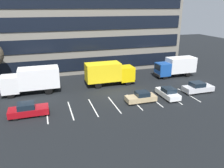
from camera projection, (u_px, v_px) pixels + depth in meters
The scene contains 10 objects.
ground_plane at pixel (118, 96), 31.92m from camera, with size 120.00×120.00×0.00m, color black.
office_building at pixel (89, 13), 44.57m from camera, with size 34.95×12.08×21.60m.
lot_markings at pixel (124, 103), 29.44m from camera, with size 19.74×5.40×0.01m.
box_truck_white at pixel (32, 79), 32.18m from camera, with size 8.06×2.67×3.74m.
box_truck_yellow_all at pixel (109, 73), 35.67m from camera, with size 7.88×2.61×3.65m.
box_truck_blue at pixel (176, 66), 40.18m from camera, with size 7.35×2.43×3.41m.
sedan_silver at pixel (198, 88), 32.94m from camera, with size 4.42×1.85×1.58m.
sedan_maroon at pixel (28, 110), 25.85m from camera, with size 4.44×1.86×1.59m.
sedan_tan at pixel (141, 97), 29.60m from camera, with size 4.01×1.68×1.44m.
sedan_white at pixel (168, 93), 31.04m from camera, with size 1.73×4.12×1.48m.
Camera 1 is at (-9.71, -28.00, 12.00)m, focal length 36.11 mm.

